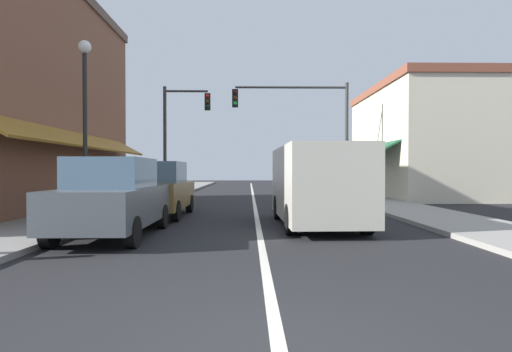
{
  "coord_description": "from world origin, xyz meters",
  "views": [
    {
      "loc": [
        -0.25,
        -3.28,
        1.5
      ],
      "look_at": [
        0.06,
        14.66,
        1.25
      ],
      "focal_mm": 29.24,
      "sensor_mm": 36.0,
      "label": 1
    }
  ],
  "objects_px": {
    "traffic_signal_mast_arm": "(307,119)",
    "traffic_signal_left_corner": "(179,126)",
    "parked_car_nearest_left": "(114,198)",
    "van_in_lane": "(316,183)",
    "parked_car_second_left": "(159,189)",
    "street_lamp_left_near": "(85,102)"
  },
  "relations": [
    {
      "from": "parked_car_nearest_left",
      "to": "van_in_lane",
      "type": "xyz_separation_m",
      "value": [
        4.84,
        1.85,
        0.27
      ]
    },
    {
      "from": "parked_car_nearest_left",
      "to": "van_in_lane",
      "type": "bearing_deg",
      "value": 21.05
    },
    {
      "from": "street_lamp_left_near",
      "to": "traffic_signal_mast_arm",
      "type": "bearing_deg",
      "value": 51.87
    },
    {
      "from": "parked_car_second_left",
      "to": "street_lamp_left_near",
      "type": "distance_m",
      "value": 3.5
    },
    {
      "from": "street_lamp_left_near",
      "to": "parked_car_second_left",
      "type": "bearing_deg",
      "value": 46.51
    },
    {
      "from": "van_in_lane",
      "to": "traffic_signal_left_corner",
      "type": "distance_m",
      "value": 13.01
    },
    {
      "from": "traffic_signal_left_corner",
      "to": "traffic_signal_mast_arm",
      "type": "bearing_deg",
      "value": -10.56
    },
    {
      "from": "traffic_signal_mast_arm",
      "to": "traffic_signal_left_corner",
      "type": "relative_size",
      "value": 1.0
    },
    {
      "from": "traffic_signal_left_corner",
      "to": "street_lamp_left_near",
      "type": "distance_m",
      "value": 10.95
    },
    {
      "from": "parked_car_second_left",
      "to": "traffic_signal_left_corner",
      "type": "relative_size",
      "value": 0.68
    },
    {
      "from": "parked_car_second_left",
      "to": "van_in_lane",
      "type": "relative_size",
      "value": 0.79
    },
    {
      "from": "van_in_lane",
      "to": "street_lamp_left_near",
      "type": "relative_size",
      "value": 1.02
    },
    {
      "from": "parked_car_second_left",
      "to": "traffic_signal_mast_arm",
      "type": "distance_m",
      "value": 10.39
    },
    {
      "from": "traffic_signal_mast_arm",
      "to": "street_lamp_left_near",
      "type": "distance_m",
      "value": 12.29
    },
    {
      "from": "parked_car_second_left",
      "to": "street_lamp_left_near",
      "type": "bearing_deg",
      "value": -133.05
    },
    {
      "from": "traffic_signal_mast_arm",
      "to": "traffic_signal_left_corner",
      "type": "height_order",
      "value": "traffic_signal_left_corner"
    },
    {
      "from": "parked_car_second_left",
      "to": "street_lamp_left_near",
      "type": "height_order",
      "value": "street_lamp_left_near"
    },
    {
      "from": "parked_car_nearest_left",
      "to": "parked_car_second_left",
      "type": "xyz_separation_m",
      "value": [
        0.12,
        4.11,
        0.0
      ]
    },
    {
      "from": "traffic_signal_left_corner",
      "to": "parked_car_second_left",
      "type": "bearing_deg",
      "value": -84.55
    },
    {
      "from": "traffic_signal_left_corner",
      "to": "street_lamp_left_near",
      "type": "height_order",
      "value": "traffic_signal_left_corner"
    },
    {
      "from": "van_in_lane",
      "to": "street_lamp_left_near",
      "type": "height_order",
      "value": "street_lamp_left_near"
    },
    {
      "from": "parked_car_nearest_left",
      "to": "street_lamp_left_near",
      "type": "distance_m",
      "value": 3.79
    }
  ]
}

